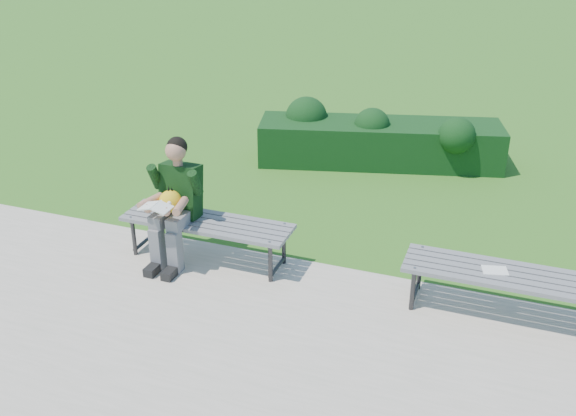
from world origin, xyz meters
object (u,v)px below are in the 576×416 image
at_px(bench_left, 207,225).
at_px(paper_sheet, 495,270).
at_px(hedge, 375,139).
at_px(seated_boy, 175,199).
at_px(bench_right, 506,278).

relative_size(bench_left, paper_sheet, 7.15).
bearing_deg(hedge, seated_boy, -110.24).
height_order(bench_left, seated_boy, seated_boy).
bearing_deg(paper_sheet, bench_right, 0.00).
xyz_separation_m(seated_boy, paper_sheet, (3.17, 0.09, -0.24)).
bearing_deg(hedge, bench_left, -106.21).
bearing_deg(seated_boy, bench_left, 17.36).
distance_m(hedge, seated_boy, 3.74).
relative_size(bench_right, seated_boy, 1.37).
xyz_separation_m(hedge, bench_right, (1.98, -3.40, 0.06)).
distance_m(bench_left, seated_boy, 0.43).
relative_size(bench_right, paper_sheet, 7.15).
relative_size(bench_left, seated_boy, 1.37).
distance_m(seated_boy, paper_sheet, 3.18).
xyz_separation_m(bench_left, bench_right, (2.97, -0.00, 0.00)).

